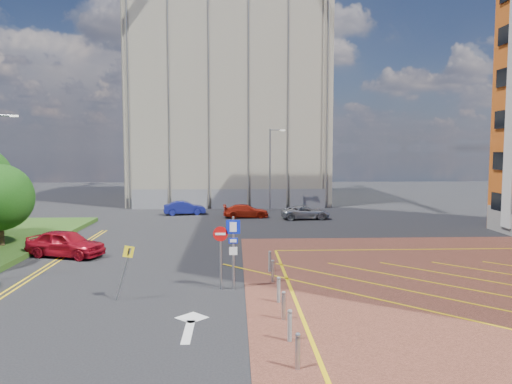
{
  "coord_description": "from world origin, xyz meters",
  "views": [
    {
      "loc": [
        0.58,
        -20.28,
        6.13
      ],
      "look_at": [
        1.62,
        4.12,
        3.98
      ],
      "focal_mm": 35.0,
      "sensor_mm": 36.0,
      "label": 1
    }
  ],
  "objects": [
    {
      "name": "bollard_row",
      "position": [
        2.3,
        -1.67,
        0.47
      ],
      "size": [
        0.14,
        11.14,
        0.9
      ],
      "color": "#9EA0A8",
      "rests_on": "forecourt"
    },
    {
      "name": "ground",
      "position": [
        0.0,
        0.0,
        0.0
      ],
      "size": [
        140.0,
        140.0,
        0.0
      ],
      "primitive_type": "plane",
      "color": "black",
      "rests_on": "ground"
    },
    {
      "name": "construction_fence",
      "position": [
        1.0,
        30.0,
        1.0
      ],
      "size": [
        21.6,
        0.06,
        2.0
      ],
      "primitive_type": "cube",
      "color": "gray",
      "rests_on": "ground"
    },
    {
      "name": "car_silver_back",
      "position": [
        6.69,
        22.31,
        0.58
      ],
      "size": [
        4.33,
        2.23,
        1.17
      ],
      "primitive_type": "imported",
      "rotation": [
        0.0,
        0.0,
        1.64
      ],
      "color": "#98989E",
      "rests_on": "ground"
    },
    {
      "name": "car_blue_back",
      "position": [
        -4.07,
        25.66,
        0.63
      ],
      "size": [
        3.99,
        1.96,
        1.26
      ],
      "primitive_type": "imported",
      "rotation": [
        0.0,
        0.0,
        1.74
      ],
      "color": "navy",
      "rests_on": "ground"
    },
    {
      "name": "construction_building",
      "position": [
        0.0,
        40.0,
        11.0
      ],
      "size": [
        21.2,
        19.2,
        22.0
      ],
      "primitive_type": "cube",
      "color": "#A29885",
      "rests_on": "ground"
    },
    {
      "name": "warning_sign",
      "position": [
        -3.82,
        -0.43,
        1.43
      ],
      "size": [
        0.77,
        0.42,
        2.25
      ],
      "color": "#9EA0A8",
      "rests_on": "ground"
    },
    {
      "name": "car_red_left",
      "position": [
        -9.0,
        7.95,
        0.77
      ],
      "size": [
        4.85,
        3.19,
        1.53
      ],
      "primitive_type": "imported",
      "rotation": [
        0.0,
        0.0,
        1.24
      ],
      "color": "#A00D1D",
      "rests_on": "ground"
    },
    {
      "name": "car_red_back",
      "position": [
        1.55,
        23.49,
        0.58
      ],
      "size": [
        4.1,
        1.85,
        1.17
      ],
      "primitive_type": "imported",
      "rotation": [
        0.0,
        0.0,
        1.63
      ],
      "color": "red",
      "rests_on": "ground"
    },
    {
      "name": "sign_cluster",
      "position": [
        0.3,
        0.98,
        1.95
      ],
      "size": [
        1.17,
        0.12,
        3.2
      ],
      "color": "#9EA0A8",
      "rests_on": "ground"
    },
    {
      "name": "lamp_back",
      "position": [
        4.08,
        28.0,
        4.36
      ],
      "size": [
        1.53,
        0.16,
        8.0
      ],
      "color": "#9EA0A8",
      "rests_on": "ground"
    }
  ]
}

